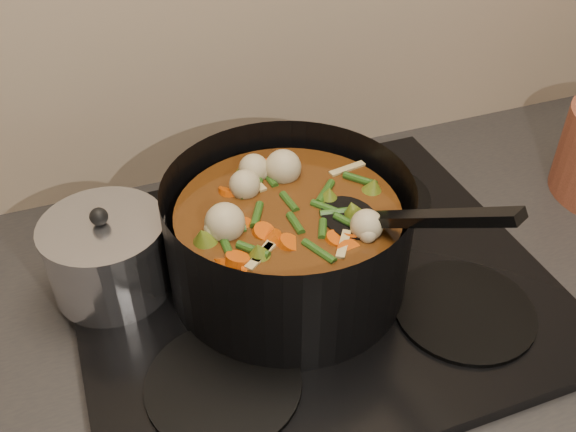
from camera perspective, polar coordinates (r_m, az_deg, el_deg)
name	(u,v)px	position (r m, az deg, el deg)	size (l,w,h in m)	color
stovetop	(310,281)	(0.88, 1.96, -5.78)	(0.62, 0.54, 0.03)	black
stockpot	(289,238)	(0.82, 0.05, -2.00)	(0.38, 0.41, 0.23)	black
saucepan	(108,256)	(0.86, -15.71, -3.40)	(0.16, 0.16, 0.13)	silver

